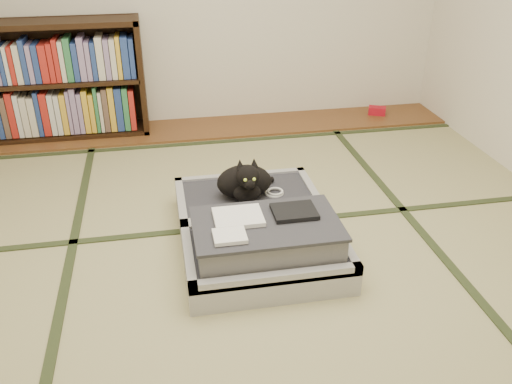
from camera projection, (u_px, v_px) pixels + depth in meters
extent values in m
plane|color=tan|center=(259.00, 264.00, 2.90)|extent=(4.50, 4.50, 0.00)
cube|color=brown|center=(215.00, 128.00, 4.63)|extent=(4.00, 0.50, 0.02)
cube|color=#B40E1F|center=(377.00, 111.00, 4.87)|extent=(0.17, 0.14, 0.07)
cube|color=#2D381E|center=(65.00, 285.00, 2.73)|extent=(0.05, 4.50, 0.01)
cube|color=#2D381E|center=(432.00, 244.00, 3.06)|extent=(0.05, 4.50, 0.01)
cube|color=#2D381E|center=(246.00, 225.00, 3.24)|extent=(4.00, 0.05, 0.01)
cube|color=#2D381E|center=(219.00, 142.00, 4.37)|extent=(4.00, 0.05, 0.01)
cube|color=black|center=(142.00, 76.00, 4.38)|extent=(0.04, 0.33, 0.93)
cube|color=black|center=(61.00, 133.00, 4.47)|extent=(1.45, 0.33, 0.04)
cube|color=black|center=(40.00, 23.00, 4.05)|extent=(1.45, 0.33, 0.04)
cube|color=black|center=(51.00, 81.00, 4.26)|extent=(1.38, 0.33, 0.03)
cube|color=black|center=(54.00, 75.00, 4.40)|extent=(1.45, 0.02, 0.93)
cube|color=gray|center=(56.00, 108.00, 4.35)|extent=(1.30, 0.23, 0.39)
cube|color=gray|center=(46.00, 58.00, 4.16)|extent=(1.30, 0.23, 0.35)
cube|color=#9FA0A4|center=(266.00, 261.00, 2.81)|extent=(0.84, 0.56, 0.15)
cube|color=#32323A|center=(266.00, 254.00, 2.79)|extent=(0.75, 0.47, 0.11)
cube|color=#9FA0A4|center=(277.00, 278.00, 2.55)|extent=(0.84, 0.04, 0.06)
cube|color=#9FA0A4|center=(257.00, 222.00, 2.99)|extent=(0.84, 0.04, 0.06)
cube|color=#9FA0A4|center=(189.00, 256.00, 2.70)|extent=(0.04, 0.56, 0.06)
cube|color=#9FA0A4|center=(340.00, 240.00, 2.83)|extent=(0.04, 0.56, 0.06)
cube|color=#9FA0A4|center=(248.00, 208.00, 3.29)|extent=(0.84, 0.56, 0.15)
cube|color=#32323A|center=(248.00, 202.00, 3.27)|extent=(0.75, 0.47, 0.11)
cube|color=#9FA0A4|center=(255.00, 218.00, 3.03)|extent=(0.84, 0.04, 0.06)
cube|color=#9FA0A4|center=(241.00, 178.00, 3.47)|extent=(0.84, 0.04, 0.06)
cube|color=#9FA0A4|center=(181.00, 203.00, 3.19)|extent=(0.04, 0.56, 0.06)
cube|color=#9FA0A4|center=(311.00, 191.00, 3.32)|extent=(0.04, 0.56, 0.06)
cylinder|color=black|center=(256.00, 219.00, 3.01)|extent=(0.75, 0.03, 0.03)
cube|color=gray|center=(266.00, 238.00, 2.74)|extent=(0.71, 0.44, 0.15)
cube|color=#35353C|center=(266.00, 224.00, 2.70)|extent=(0.74, 0.46, 0.02)
cube|color=white|center=(238.00, 217.00, 2.72)|extent=(0.25, 0.20, 0.02)
cube|color=black|center=(294.00, 211.00, 2.76)|extent=(0.22, 0.18, 0.02)
cube|color=white|center=(230.00, 236.00, 2.56)|extent=(0.16, 0.13, 0.02)
cube|color=white|center=(226.00, 298.00, 2.53)|extent=(0.07, 0.01, 0.05)
cube|color=white|center=(254.00, 297.00, 2.56)|extent=(0.06, 0.01, 0.04)
cube|color=orange|center=(334.00, 285.00, 2.62)|extent=(0.06, 0.01, 0.04)
cube|color=#197F33|center=(318.00, 283.00, 2.59)|extent=(0.04, 0.01, 0.03)
ellipsoid|color=black|center=(244.00, 182.00, 3.18)|extent=(0.32, 0.21, 0.20)
ellipsoid|color=black|center=(247.00, 193.00, 3.11)|extent=(0.16, 0.12, 0.12)
ellipsoid|color=black|center=(248.00, 176.00, 3.02)|extent=(0.14, 0.13, 0.13)
sphere|color=black|center=(250.00, 184.00, 2.99)|extent=(0.06, 0.06, 0.06)
cone|color=black|center=(240.00, 164.00, 3.01)|extent=(0.05, 0.06, 0.06)
cone|color=black|center=(254.00, 163.00, 3.02)|extent=(0.05, 0.06, 0.06)
sphere|color=#A5BF33|center=(245.00, 180.00, 2.97)|extent=(0.02, 0.02, 0.02)
sphere|color=#A5BF33|center=(254.00, 179.00, 2.97)|extent=(0.02, 0.02, 0.02)
cylinder|color=black|center=(260.00, 183.00, 3.32)|extent=(0.20, 0.12, 0.04)
torus|color=white|center=(274.00, 193.00, 3.26)|extent=(0.12, 0.12, 0.02)
torus|color=white|center=(275.00, 191.00, 3.25)|extent=(0.10, 0.10, 0.01)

